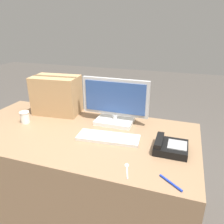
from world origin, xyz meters
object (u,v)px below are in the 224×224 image
Objects in this scene: desk_phone at (170,147)px; cardboard_box at (57,95)px; spoon at (127,168)px; keyboard at (108,137)px; pen_marker at (171,183)px; paper_cup_right at (25,117)px; monitor at (115,105)px.

desk_phone is 0.50× the size of cardboard_box.
cardboard_box is at bearing 36.30° from spoon.
cardboard_box is at bearing 147.17° from keyboard.
cardboard_box reaches higher than pen_marker.
cardboard_box reaches higher than desk_phone.
paper_cup_right is at bearing -159.98° from pen_marker.
desk_phone is at bearing -18.24° from cardboard_box.
monitor is at bearing 93.51° from keyboard.
cardboard_box is (-0.61, 0.32, 0.16)m from keyboard.
cardboard_box is (-0.82, 0.61, 0.17)m from spoon.
desk_phone is 0.34m from spoon.
cardboard_box is (-1.03, 0.34, 0.14)m from desk_phone.
paper_cup_right reaches higher than desk_phone.
monitor reaches higher than pen_marker.
pen_marker is (1.07, -0.66, -0.16)m from cardboard_box.
paper_cup_right is at bearing -160.62° from monitor.
paper_cup_right is 0.77× the size of pen_marker.
spoon is at bearing -154.15° from pen_marker.
paper_cup_right is 0.23× the size of cardboard_box.
cardboard_box is (0.14, 0.28, 0.12)m from paper_cup_right.
cardboard_box is at bearing 63.81° from paper_cup_right.
paper_cup_right is 0.70× the size of spoon.
cardboard_box reaches higher than keyboard.
paper_cup_right is at bearing -116.19° from cardboard_box.
monitor is 0.57m from desk_phone.
desk_phone is at bearing -55.44° from spoon.
keyboard is at bearing 19.62° from spoon.
monitor is 2.59× the size of desk_phone.
keyboard is 2.16× the size of desk_phone.
keyboard is at bearing -3.05° from paper_cup_right.
pen_marker is at bearing -51.13° from monitor.
paper_cup_right reaches higher than keyboard.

